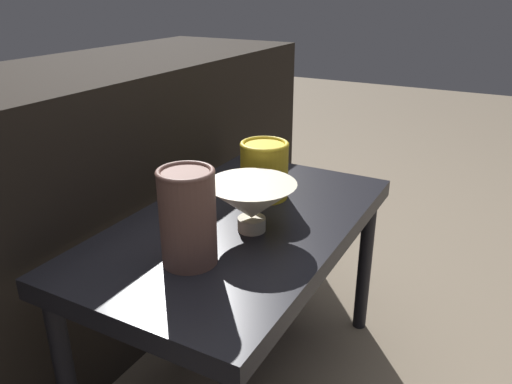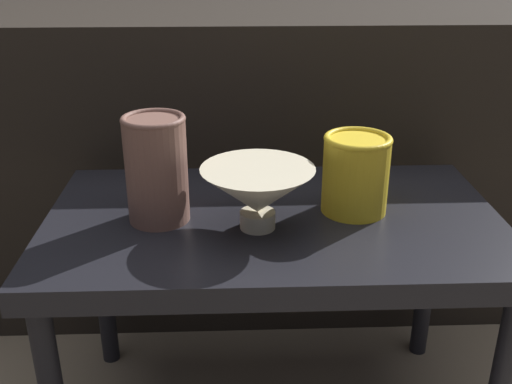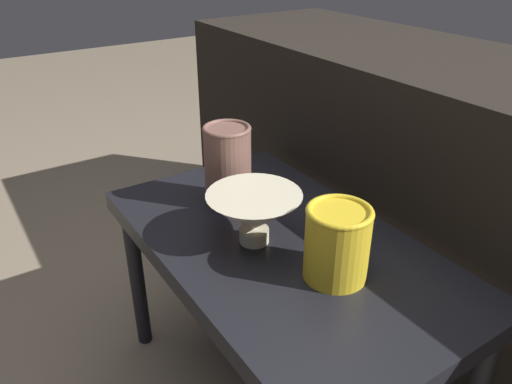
# 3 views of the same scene
# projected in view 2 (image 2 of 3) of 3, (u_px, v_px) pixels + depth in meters

# --- Properties ---
(table) EXTENTS (0.76, 0.44, 0.44)m
(table) POSITION_uv_depth(u_px,v_px,m) (273.00, 241.00, 1.02)
(table) COLOR black
(table) RESTS_ON ground_plane
(couch_backdrop) EXTENTS (1.72, 0.50, 0.70)m
(couch_backdrop) POSITION_uv_depth(u_px,v_px,m) (260.00, 155.00, 1.51)
(couch_backdrop) COLOR black
(couch_backdrop) RESTS_ON ground_plane
(bowl) EXTENTS (0.18, 0.18, 0.10)m
(bowl) POSITION_uv_depth(u_px,v_px,m) (258.00, 191.00, 0.93)
(bowl) COLOR beige
(bowl) RESTS_ON table
(vase_textured_left) EXTENTS (0.10, 0.10, 0.18)m
(vase_textured_left) POSITION_uv_depth(u_px,v_px,m) (156.00, 168.00, 0.95)
(vase_textured_left) COLOR brown
(vase_textured_left) RESTS_ON table
(vase_colorful_right) EXTENTS (0.11, 0.11, 0.13)m
(vase_colorful_right) POSITION_uv_depth(u_px,v_px,m) (356.00, 173.00, 0.99)
(vase_colorful_right) COLOR gold
(vase_colorful_right) RESTS_ON table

